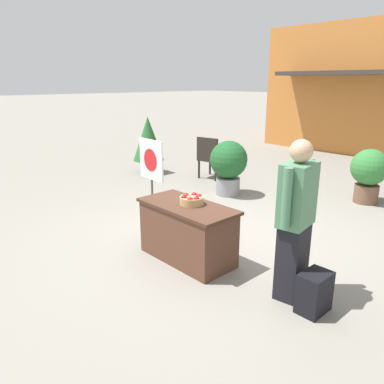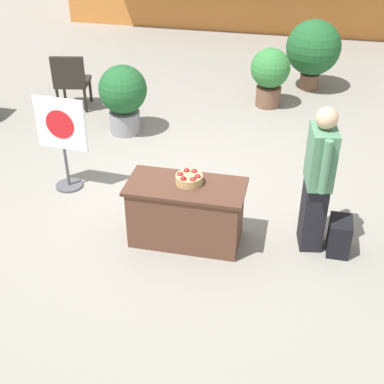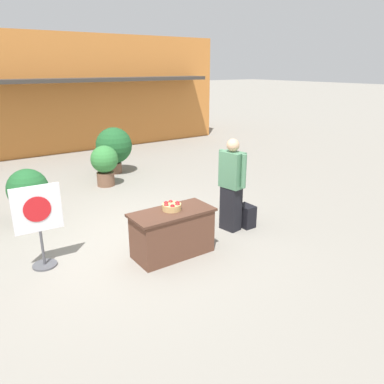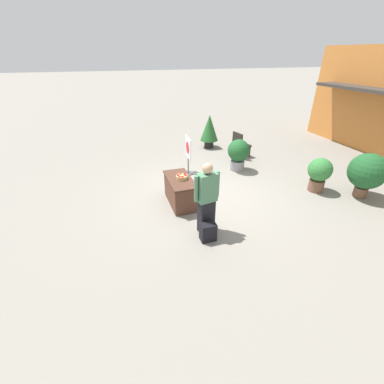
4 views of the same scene
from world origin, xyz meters
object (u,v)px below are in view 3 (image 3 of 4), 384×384
object	(u,v)px
display_table	(172,233)
apple_basket	(172,206)
person_visitor	(232,185)
poster_board	(39,222)
potted_plant_far_right	(28,193)
potted_plant_near_left	(114,146)
potted_plant_near_right	(105,163)
backpack	(246,216)

from	to	relation	value
display_table	apple_basket	world-z (taller)	apple_basket
person_visitor	poster_board	bearing A→B (deg)	-19.02
person_visitor	display_table	bearing A→B (deg)	0.00
poster_board	potted_plant_far_right	world-z (taller)	poster_board
person_visitor	potted_plant_near_left	distance (m)	4.82
apple_basket	person_visitor	bearing A→B (deg)	7.14
person_visitor	potted_plant_near_right	world-z (taller)	person_visitor
person_visitor	potted_plant_far_right	distance (m)	3.78
person_visitor	backpack	bearing A→B (deg)	158.72
display_table	apple_basket	xyz separation A→B (m)	(0.03, 0.05, 0.43)
person_visitor	backpack	xyz separation A→B (m)	(0.32, -0.07, -0.66)
display_table	backpack	size ratio (longest dim) A/B	3.14
poster_board	potted_plant_near_left	distance (m)	5.23
potted_plant_near_right	potted_plant_far_right	distance (m)	2.63
potted_plant_near_left	potted_plant_far_right	xyz separation A→B (m)	(-2.82, -2.51, -0.13)
potted_plant_near_left	display_table	bearing A→B (deg)	-103.85
person_visitor	poster_board	distance (m)	3.25
potted_plant_near_left	potted_plant_far_right	world-z (taller)	potted_plant_near_left
poster_board	person_visitor	bearing A→B (deg)	83.67
person_visitor	potted_plant_far_right	size ratio (longest dim) A/B	1.55
display_table	potted_plant_far_right	bearing A→B (deg)	121.91
display_table	potted_plant_near_left	size ratio (longest dim) A/B	1.02
display_table	poster_board	bearing A→B (deg)	156.35
potted_plant_far_right	person_visitor	bearing A→B (deg)	-37.81
poster_board	potted_plant_far_right	distance (m)	1.76
apple_basket	potted_plant_far_right	bearing A→B (deg)	122.84
display_table	backpack	bearing A→B (deg)	5.04
display_table	poster_board	xyz separation A→B (m)	(-1.80, 0.79, 0.35)
apple_basket	person_visitor	distance (m)	1.39
apple_basket	backpack	size ratio (longest dim) A/B	0.71
person_visitor	potted_plant_near_left	world-z (taller)	person_visitor
apple_basket	potted_plant_near_right	size ratio (longest dim) A/B	0.29
poster_board	potted_plant_near_left	xyz separation A→B (m)	(3.04, 4.25, 0.04)
person_visitor	potted_plant_near_right	xyz separation A→B (m)	(-0.85, 3.85, -0.27)
poster_board	apple_basket	bearing A→B (deg)	71.67
display_table	potted_plant_near_right	world-z (taller)	potted_plant_near_right
apple_basket	person_visitor	size ratio (longest dim) A/B	0.18
backpack	potted_plant_near_right	size ratio (longest dim) A/B	0.41
potted_plant_near_left	potted_plant_near_right	world-z (taller)	potted_plant_near_left
backpack	potted_plant_near_left	xyz separation A→B (m)	(-0.48, 4.89, 0.56)
person_visitor	backpack	world-z (taller)	person_visitor
potted_plant_near_left	poster_board	bearing A→B (deg)	-125.61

